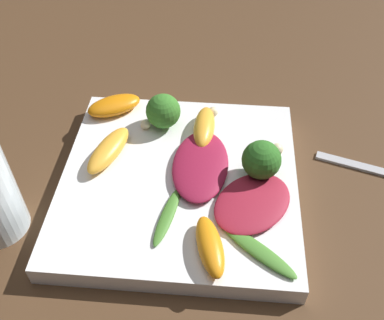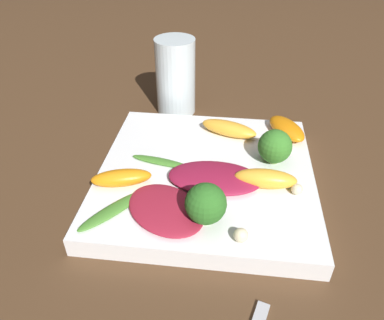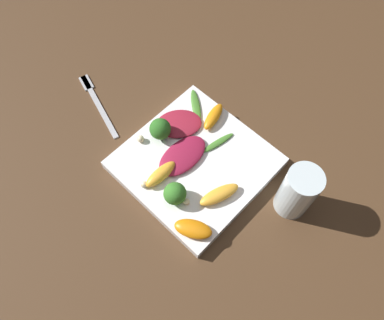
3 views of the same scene
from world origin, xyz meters
name	(u,v)px [view 1 (image 1 of 3)]	position (x,y,z in m)	size (l,w,h in m)	color
ground_plane	(180,189)	(0.00, 0.00, 0.00)	(2.40, 2.40, 0.00)	#4C331E
plate	(179,182)	(0.00, 0.00, 0.01)	(0.26, 0.26, 0.02)	white
radicchio_leaf_0	(200,165)	(-0.01, 0.02, 0.03)	(0.11, 0.06, 0.01)	maroon
radicchio_leaf_1	(252,203)	(0.04, 0.08, 0.03)	(0.11, 0.11, 0.01)	maroon
orange_segment_0	(109,150)	(-0.02, -0.08, 0.03)	(0.08, 0.05, 0.02)	#FCAD33
orange_segment_1	(204,127)	(-0.07, 0.02, 0.03)	(0.07, 0.03, 0.02)	#FCAD33
orange_segment_2	(210,246)	(0.09, 0.04, 0.03)	(0.07, 0.04, 0.02)	orange
orange_segment_3	(114,105)	(-0.10, -0.09, 0.03)	(0.06, 0.07, 0.02)	orange
broccoli_floret_0	(261,160)	(-0.01, 0.09, 0.05)	(0.04, 0.04, 0.05)	#7A9E51
broccoli_floret_1	(163,111)	(-0.08, -0.03, 0.04)	(0.04, 0.04, 0.04)	#7A9E51
arugula_sprig_0	(167,216)	(0.06, -0.01, 0.03)	(0.08, 0.03, 0.01)	#47842D
arugula_sprig_1	(259,251)	(0.09, 0.08, 0.03)	(0.07, 0.08, 0.01)	#47842D
macadamia_nut_0	(213,112)	(-0.10, 0.03, 0.03)	(0.01, 0.01, 0.01)	beige
macadamia_nut_1	(146,124)	(-0.07, -0.05, 0.03)	(0.01, 0.01, 0.01)	beige
macadamia_nut_2	(277,149)	(-0.04, 0.11, 0.03)	(0.01, 0.01, 0.01)	beige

